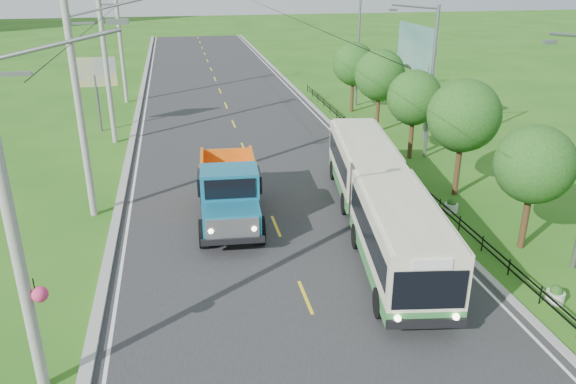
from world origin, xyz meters
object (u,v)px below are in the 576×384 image
object	(u,v)px
tree_second	(533,168)
billboard_right	(416,54)
billboard_left	(95,77)
planter_near	(451,206)
planter_far	(352,121)
streetlight_far	(356,46)
planter_mid	(391,155)
dump_truck	(229,188)
planter_front	(555,295)
pole_mid	(107,66)
tree_third	(463,119)
tree_fourth	(414,100)
tree_back	(353,66)
pole_nearest	(15,229)
pole_near	(80,110)
streetlight_mid	(429,78)
tree_fifth	(380,77)
bus	(379,194)
pole_far	(121,42)

from	to	relation	value
tree_second	billboard_right	xyz separation A→B (m)	(2.44, 17.86, 1.83)
billboard_left	billboard_right	bearing A→B (deg)	-10.40
planter_near	planter_far	size ratio (longest dim) A/B	1.00
streetlight_far	planter_mid	xyz separation A→B (m)	(-2.04, -14.00, -4.62)
billboard_left	dump_truck	distance (m)	18.75
planter_front	dump_truck	distance (m)	13.93
dump_truck	pole_mid	bearing A→B (deg)	117.90
tree_third	tree_fourth	size ratio (longest dim) A/B	1.11
tree_back	dump_truck	size ratio (longest dim) A/B	0.77
tree_third	tree_back	world-z (taller)	tree_third
tree_third	planter_near	size ratio (longest dim) A/B	8.96
pole_mid	planter_mid	xyz separation A→B (m)	(16.86, -7.00, -4.81)
tree_second	streetlight_far	xyz separation A→B (m)	(0.79, 25.86, 1.38)
pole_nearest	planter_mid	size ratio (longest dim) A/B	14.93
pole_near	streetlight_far	distance (m)	26.80
streetlight_mid	billboard_left	xyz separation A→B (m)	(-20.14, 10.00, -1.04)
planter_near	tree_fifth	bearing A→B (deg)	84.92
billboard_left	planter_mid	bearing A→B (deg)	-28.92
pole_near	planter_near	distance (m)	17.79
bus	dump_truck	size ratio (longest dim) A/B	2.24
pole_nearest	planter_far	distance (m)	30.50
pole_nearest	tree_fourth	bearing A→B (deg)	43.45
planter_front	tree_fourth	bearing A→B (deg)	85.55
tree_fourth	planter_near	world-z (taller)	tree_fourth
tree_fourth	planter_far	size ratio (longest dim) A/B	8.06
pole_far	planter_far	size ratio (longest dim) A/B	14.93
planter_front	pole_mid	bearing A→B (deg)	126.25
tree_fifth	pole_nearest	bearing A→B (deg)	-128.02
tree_second	pole_mid	bearing A→B (deg)	133.85
tree_second	planter_mid	distance (m)	12.36
planter_mid	dump_truck	distance (m)	12.77
pole_nearest	tree_fifth	distance (m)	29.40
pole_mid	tree_back	distance (m)	18.89
streetlight_far	billboard_left	xyz separation A→B (m)	(-20.14, -4.00, -1.04)
pole_mid	planter_near	bearing A→B (deg)	-41.65
planter_far	streetlight_mid	bearing A→B (deg)	-75.68
tree_fourth	planter_near	size ratio (longest dim) A/B	8.06
pole_nearest	dump_truck	distance (m)	12.22
pole_nearest	planter_front	bearing A→B (deg)	3.40
pole_mid	planter_mid	distance (m)	18.88
billboard_left	tree_third	bearing A→B (deg)	-39.33
tree_back	planter_front	distance (m)	28.37
streetlight_mid	streetlight_far	world-z (taller)	same
billboard_left	dump_truck	world-z (taller)	billboard_left
tree_fourth	tree_back	bearing A→B (deg)	90.00
tree_third	planter_far	xyz separation A→B (m)	(-1.26, 13.86, -3.70)
pole_far	planter_near	xyz separation A→B (m)	(16.86, -27.00, -4.81)
tree_third	tree_back	bearing A→B (deg)	90.00
planter_near	planter_far	world-z (taller)	same
pole_nearest	streetlight_mid	world-z (taller)	pole_nearest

